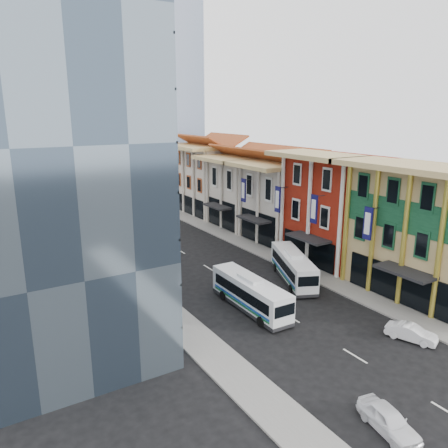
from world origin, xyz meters
TOP-DOWN VIEW (x-y plane):
  - ground at (0.00, 0.00)m, footprint 200.00×200.00m
  - sidewalk_right at (8.50, 22.00)m, footprint 3.00×90.00m
  - sidewalk_left at (-8.50, 22.00)m, footprint 3.00×90.00m
  - shophouse_tan at (14.00, 5.00)m, footprint 8.00×14.00m
  - shophouse_red at (14.00, 17.00)m, footprint 8.00×10.00m
  - shophouse_cream_near at (14.00, 26.50)m, footprint 8.00×9.00m
  - shophouse_cream_mid at (14.00, 35.50)m, footprint 8.00×9.00m
  - shophouse_cream_far at (14.00, 46.00)m, footprint 8.00×12.00m
  - office_tower at (-17.00, 19.00)m, footprint 12.00×26.00m
  - office_block_far at (-16.00, 42.00)m, footprint 10.00×18.00m
  - bus_left_near at (-2.00, 11.10)m, footprint 2.39×9.59m
  - bus_left_far at (-5.13, 32.99)m, footprint 4.97×11.15m
  - bus_right at (5.50, 14.30)m, footprint 5.92×9.70m
  - sedan_left at (-4.25, -5.14)m, footprint 2.28×4.16m
  - sedan_right at (5.27, 0.36)m, footprint 2.54×3.87m

SIDE VIEW (x-z plane):
  - ground at x=0.00m, z-range 0.00..0.00m
  - sidewalk_right at x=8.50m, z-range 0.00..0.15m
  - sidewalk_left at x=-8.50m, z-range 0.00..0.15m
  - sedan_right at x=5.27m, z-range 0.00..1.21m
  - sedan_left at x=-4.25m, z-range 0.00..1.34m
  - bus_left_near at x=-2.00m, z-range 0.00..3.06m
  - bus_right at x=5.50m, z-range 0.00..3.08m
  - bus_left_far at x=-5.13m, z-range 0.00..3.48m
  - shophouse_cream_near at x=14.00m, z-range 0.00..10.00m
  - shophouse_cream_mid at x=14.00m, z-range 0.00..10.00m
  - shophouse_cream_far at x=14.00m, z-range 0.00..11.00m
  - shophouse_tan at x=14.00m, z-range 0.00..12.00m
  - shophouse_red at x=14.00m, z-range 0.00..12.00m
  - office_block_far at x=-16.00m, z-range 0.00..14.00m
  - office_tower at x=-17.00m, z-range 0.00..30.00m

